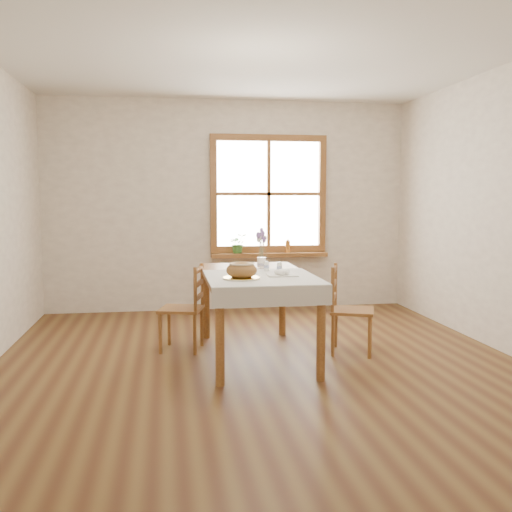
{
  "coord_description": "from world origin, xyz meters",
  "views": [
    {
      "loc": [
        -0.77,
        -4.6,
        1.42
      ],
      "look_at": [
        0.0,
        0.3,
        0.9
      ],
      "focal_mm": 40.0,
      "sensor_mm": 36.0,
      "label": 1
    }
  ],
  "objects_px": {
    "dining_table": "(256,283)",
    "bread_plate": "(242,278)",
    "flower_vase": "(262,263)",
    "chair_right": "(352,309)",
    "chair_left": "(181,308)"
  },
  "relations": [
    {
      "from": "dining_table",
      "to": "bread_plate",
      "type": "xyz_separation_m",
      "value": [
        -0.18,
        -0.42,
        0.1
      ]
    },
    {
      "from": "bread_plate",
      "to": "flower_vase",
      "type": "relative_size",
      "value": 3.19
    },
    {
      "from": "dining_table",
      "to": "chair_right",
      "type": "distance_m",
      "value": 0.92
    },
    {
      "from": "chair_right",
      "to": "flower_vase",
      "type": "bearing_deg",
      "value": 87.11
    },
    {
      "from": "flower_vase",
      "to": "dining_table",
      "type": "bearing_deg",
      "value": -107.67
    },
    {
      "from": "bread_plate",
      "to": "flower_vase",
      "type": "distance_m",
      "value": 0.81
    },
    {
      "from": "chair_right",
      "to": "bread_plate",
      "type": "bearing_deg",
      "value": 131.98
    },
    {
      "from": "chair_right",
      "to": "bread_plate",
      "type": "height_order",
      "value": "chair_right"
    },
    {
      "from": "chair_right",
      "to": "flower_vase",
      "type": "xyz_separation_m",
      "value": [
        -0.78,
        0.35,
        0.39
      ]
    },
    {
      "from": "dining_table",
      "to": "flower_vase",
      "type": "bearing_deg",
      "value": 72.33
    },
    {
      "from": "chair_right",
      "to": "bread_plate",
      "type": "distance_m",
      "value": 1.2
    },
    {
      "from": "chair_left",
      "to": "chair_right",
      "type": "xyz_separation_m",
      "value": [
        1.53,
        -0.34,
        0.0
      ]
    },
    {
      "from": "dining_table",
      "to": "chair_left",
      "type": "xyz_separation_m",
      "value": [
        -0.65,
        0.33,
        -0.27
      ]
    },
    {
      "from": "chair_left",
      "to": "chair_right",
      "type": "relative_size",
      "value": 0.99
    },
    {
      "from": "chair_right",
      "to": "flower_vase",
      "type": "relative_size",
      "value": 8.85
    }
  ]
}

